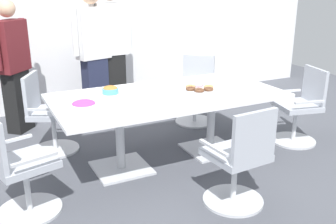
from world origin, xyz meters
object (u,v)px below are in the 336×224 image
(office_chair_1, at_px, (300,110))
(office_chair_3, at_px, (48,117))
(person_standing_2, at_px, (112,48))
(donut_platter, at_px, (199,88))
(snack_bowl_pretzels, at_px, (110,90))
(conference_table, at_px, (168,105))
(office_chair_4, at_px, (18,171))
(person_standing_0, at_px, (14,66))
(snack_bowl_candy_mix, at_px, (84,106))
(person_standing_1, at_px, (94,52))
(office_chair_0, at_px, (239,163))
(plate_stack, at_px, (166,102))
(napkin_pile, at_px, (256,89))
(office_chair_2, at_px, (196,93))

(office_chair_1, relative_size, office_chair_3, 1.00)
(person_standing_2, xyz_separation_m, donut_platter, (0.39, -1.76, -0.22))
(office_chair_3, xyz_separation_m, donut_platter, (1.49, -0.84, 0.36))
(person_standing_2, bearing_deg, snack_bowl_pretzels, 67.62)
(conference_table, bearing_deg, snack_bowl_pretzels, 151.47)
(office_chair_4, bearing_deg, office_chair_1, 77.55)
(office_chair_1, relative_size, office_chair_4, 1.00)
(office_chair_3, height_order, person_standing_0, person_standing_0)
(donut_platter, bearing_deg, office_chair_1, -10.71)
(snack_bowl_candy_mix, xyz_separation_m, donut_platter, (1.31, 0.14, -0.03))
(snack_bowl_candy_mix, bearing_deg, person_standing_0, 102.81)
(person_standing_1, bearing_deg, donut_platter, 96.17)
(office_chair_1, bearing_deg, snack_bowl_pretzels, 88.79)
(office_chair_0, bearing_deg, plate_stack, 108.56)
(office_chair_1, height_order, napkin_pile, office_chair_1)
(snack_bowl_candy_mix, bearing_deg, office_chair_3, 100.62)
(office_chair_4, bearing_deg, person_standing_1, 133.40)
(person_standing_0, bearing_deg, office_chair_4, 35.47)
(conference_table, distance_m, office_chair_0, 1.13)
(office_chair_0, relative_size, napkin_pile, 5.88)
(office_chair_2, relative_size, person_standing_1, 0.50)
(snack_bowl_pretzels, height_order, napkin_pile, snack_bowl_pretzels)
(person_standing_2, relative_size, snack_bowl_pretzels, 10.83)
(office_chair_3, bearing_deg, donut_platter, 86.96)
(office_chair_0, relative_size, office_chair_4, 1.00)
(office_chair_1, xyz_separation_m, snack_bowl_candy_mix, (-2.59, 0.10, 0.39))
(napkin_pile, bearing_deg, office_chair_4, -178.61)
(person_standing_0, relative_size, napkin_pile, 10.83)
(office_chair_2, height_order, donut_platter, office_chair_2)
(office_chair_3, bearing_deg, napkin_pile, 85.64)
(snack_bowl_candy_mix, height_order, napkin_pile, snack_bowl_candy_mix)
(office_chair_0, xyz_separation_m, office_chair_3, (-1.25, 1.92, 0.00))
(donut_platter, bearing_deg, person_standing_0, 135.87)
(snack_bowl_candy_mix, distance_m, plate_stack, 0.77)
(office_chair_2, distance_m, donut_platter, 1.14)
(office_chair_3, bearing_deg, person_standing_1, 162.43)
(conference_table, xyz_separation_m, office_chair_2, (0.90, 0.94, -0.22))
(plate_stack, bearing_deg, person_standing_0, 120.28)
(office_chair_1, xyz_separation_m, plate_stack, (-1.84, -0.07, 0.37))
(conference_table, xyz_separation_m, person_standing_1, (-0.30, 1.67, 0.34))
(office_chair_0, bearing_deg, snack_bowl_pretzels, 111.60)
(office_chair_2, relative_size, person_standing_2, 0.49)
(person_standing_0, bearing_deg, napkin_pile, 89.59)
(snack_bowl_pretzels, xyz_separation_m, napkin_pile, (1.41, -0.65, -0.01))
(snack_bowl_pretzels, bearing_deg, person_standing_1, 80.54)
(office_chair_2, relative_size, person_standing_0, 0.54)
(office_chair_1, height_order, plate_stack, office_chair_1)
(office_chair_3, xyz_separation_m, office_chair_4, (-0.46, -1.24, 0.00))
(person_standing_2, bearing_deg, office_chair_0, 90.24)
(office_chair_3, relative_size, person_standing_0, 0.54)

